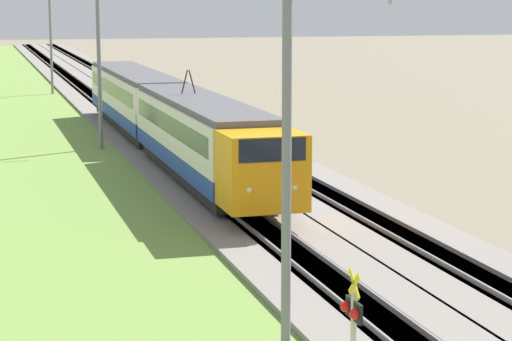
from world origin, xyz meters
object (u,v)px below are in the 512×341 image
at_px(catenary_mast_mid, 100,62).
at_px(catenary_mast_far, 51,39).
at_px(passenger_train, 163,113).
at_px(catenary_mast_near, 289,153).

bearing_deg(catenary_mast_mid, catenary_mast_far, 0.00).
height_order(passenger_train, catenary_mast_far, catenary_mast_far).
distance_m(catenary_mast_mid, catenary_mast_far, 33.52).
distance_m(passenger_train, catenary_mast_mid, 4.88).
xyz_separation_m(catenary_mast_near, catenary_mast_far, (67.03, 0.00, 0.06)).
height_order(passenger_train, catenary_mast_near, catenary_mast_near).
distance_m(catenary_mast_near, catenary_mast_mid, 33.52).
xyz_separation_m(catenary_mast_near, catenary_mast_mid, (33.52, 0.00, 0.04)).
bearing_deg(catenary_mast_far, catenary_mast_near, -180.00).
bearing_deg(catenary_mast_far, catenary_mast_mid, -180.00).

